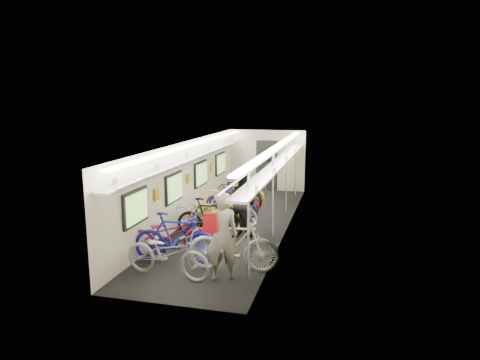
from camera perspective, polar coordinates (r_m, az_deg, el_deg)
The scene contains 17 objects.
train_car_shell at distance 12.89m, azimuth -1.39°, elevation 2.04°, with size 10.00×10.00×10.00m.
bicycle_0 at distance 9.01m, azimuth -9.63°, elevation -9.62°, with size 0.68×1.94×1.02m, color #A9AAAD.
bicycle_1 at distance 9.69m, azimuth -8.56°, elevation -7.63°, with size 0.55×1.94×1.17m, color #181B91.
bicycle_2 at distance 10.12m, azimuth -9.44°, elevation -7.18°, with size 0.70×2.01×1.06m, color maroon.
bicycle_3 at distance 11.30m, azimuth -4.06°, elevation -5.07°, with size 0.51×1.79×1.08m, color black.
bicycle_4 at distance 11.80m, azimuth -3.29°, elevation -4.52°, with size 0.67×1.93×1.02m, color yellow.
bicycle_5 at distance 11.92m, azimuth -2.05°, elevation -4.06°, with size 0.53×1.89×1.13m, color silver.
bicycle_6 at distance 12.10m, azimuth -4.73°, elevation -4.02°, with size 0.71×2.03×1.07m, color #A8A8AD.
bicycle_7 at distance 12.98m, azimuth -1.06°, elevation -2.93°, with size 0.51×1.79×1.08m, color navy.
bicycle_8 at distance 13.37m, azimuth -1.08°, elevation -2.83°, with size 0.62×1.79×0.94m, color maroon.
bicycle_9 at distance 13.88m, azimuth -0.38°, elevation -2.23°, with size 0.46×1.63×0.98m, color black.
bicycle_10 at distance 14.75m, azimuth 0.23°, elevation -1.54°, with size 0.61×1.76×0.93m, color gold.
bicycle_11 at distance 9.14m, azimuth -0.89°, elevation -8.63°, with size 0.55×1.95×1.17m, color white.
bicycle_12 at distance 15.42m, azimuth 0.31°, elevation -0.94°, with size 0.63×1.82×0.95m, color slate.
passenger_near at distance 8.67m, azimuth -2.45°, elevation -7.45°, with size 0.67×0.44×1.83m, color gray.
passenger_mid at distance 11.45m, azimuth 0.27°, elevation -2.97°, with size 0.87×0.68×1.79m, color black.
backpack at distance 8.30m, azimuth -3.94°, elevation -5.68°, with size 0.26×0.14×0.38m, color #B4121A.
Camera 1 is at (3.02, -11.57, 3.65)m, focal length 32.00 mm.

